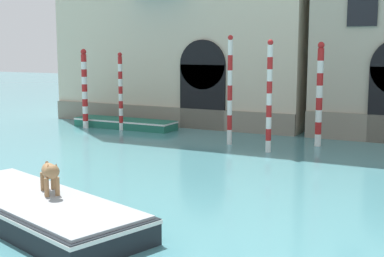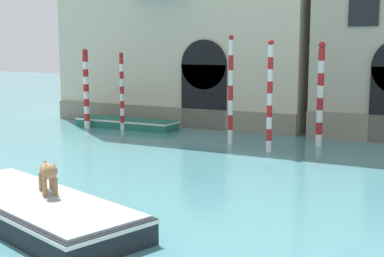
# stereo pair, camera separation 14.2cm
# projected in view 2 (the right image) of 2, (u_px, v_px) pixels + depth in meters

# --- Properties ---
(boat_foreground) EXTENTS (6.51, 3.90, 0.60)m
(boat_foreground) POSITION_uv_depth(u_px,v_px,m) (34.00, 208.00, 12.02)
(boat_foreground) COLOR black
(boat_foreground) RESTS_ON ground_plane
(dog_on_deck) EXTENTS (0.96, 0.82, 0.77)m
(dog_on_deck) POSITION_uv_depth(u_px,v_px,m) (48.00, 172.00, 12.10)
(dog_on_deck) COLOR #997047
(dog_on_deck) RESTS_ON boat_foreground
(boat_moored_near_palazzo) EXTENTS (5.22, 1.38, 0.43)m
(boat_moored_near_palazzo) POSITION_uv_depth(u_px,v_px,m) (126.00, 123.00, 26.02)
(boat_moored_near_palazzo) COLOR #1E6651
(boat_moored_near_palazzo) RESTS_ON ground_plane
(mooring_pole_0) EXTENTS (0.20, 0.20, 4.37)m
(mooring_pole_0) POSITION_uv_depth(u_px,v_px,m) (231.00, 90.00, 21.30)
(mooring_pole_0) COLOR white
(mooring_pole_0) RESTS_ON ground_plane
(mooring_pole_1) EXTENTS (0.21, 0.21, 4.18)m
(mooring_pole_1) POSITION_uv_depth(u_px,v_px,m) (270.00, 96.00, 19.71)
(mooring_pole_1) COLOR white
(mooring_pole_1) RESTS_ON ground_plane
(mooring_pole_2) EXTENTS (0.27, 0.27, 3.82)m
(mooring_pole_2) POSITION_uv_depth(u_px,v_px,m) (86.00, 88.00, 25.71)
(mooring_pole_2) COLOR white
(mooring_pole_2) RESTS_ON ground_plane
(mooring_pole_3) EXTENTS (0.20, 0.20, 3.66)m
(mooring_pole_3) POSITION_uv_depth(u_px,v_px,m) (122.00, 91.00, 25.09)
(mooring_pole_3) COLOR white
(mooring_pole_3) RESTS_ON ground_plane
(mooring_pole_5) EXTENTS (0.26, 0.26, 4.10)m
(mooring_pole_5) POSITION_uv_depth(u_px,v_px,m) (320.00, 94.00, 20.91)
(mooring_pole_5) COLOR white
(mooring_pole_5) RESTS_ON ground_plane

